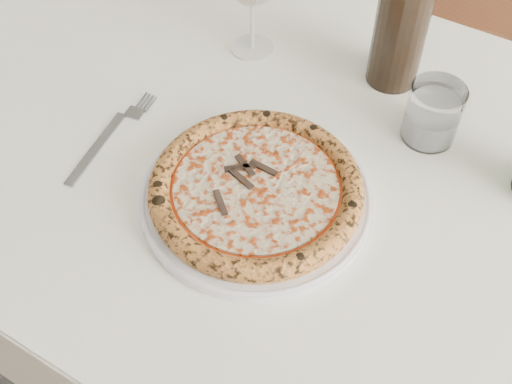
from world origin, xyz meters
TOP-DOWN VIEW (x-y plane):
  - floor at (0.00, 0.00)m, footprint 5.00×6.00m
  - dining_table at (-0.02, 0.00)m, footprint 1.41×0.85m
  - chair_far at (-0.01, 0.74)m, footprint 0.50×0.50m
  - plate at (-0.02, -0.10)m, footprint 0.30×0.30m
  - pizza at (-0.02, -0.10)m, footprint 0.28×0.28m
  - fork at (-0.26, -0.11)m, footprint 0.04×0.21m
  - tumbler at (0.13, 0.14)m, footprint 0.08×0.08m
  - wine_bottle at (0.03, 0.22)m, footprint 0.08×0.08m

SIDE VIEW (x-z plane):
  - floor at x=0.00m, z-range -0.02..0.00m
  - chair_far at x=-0.01m, z-range 0.07..1.00m
  - dining_table at x=-0.02m, z-range 0.29..1.04m
  - fork at x=-0.26m, z-range 0.76..0.76m
  - plate at x=-0.02m, z-range 0.76..0.77m
  - pizza at x=-0.02m, z-range 0.77..0.80m
  - tumbler at x=0.13m, z-range 0.75..0.84m
  - wine_bottle at x=0.03m, z-range 0.73..1.05m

